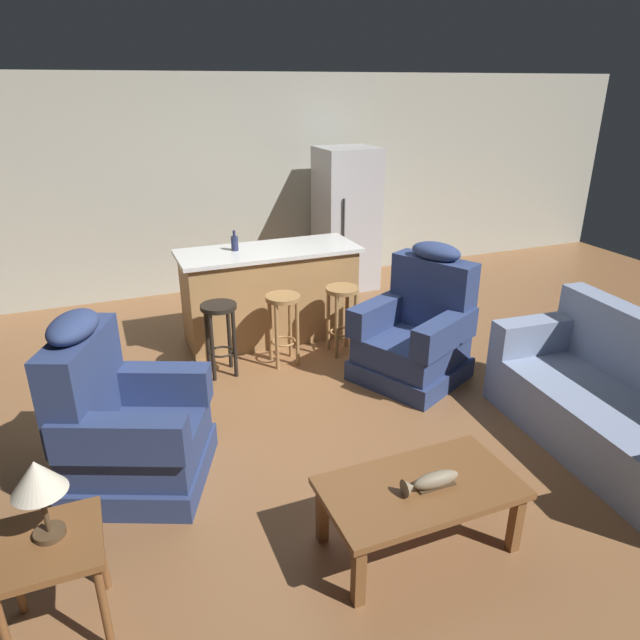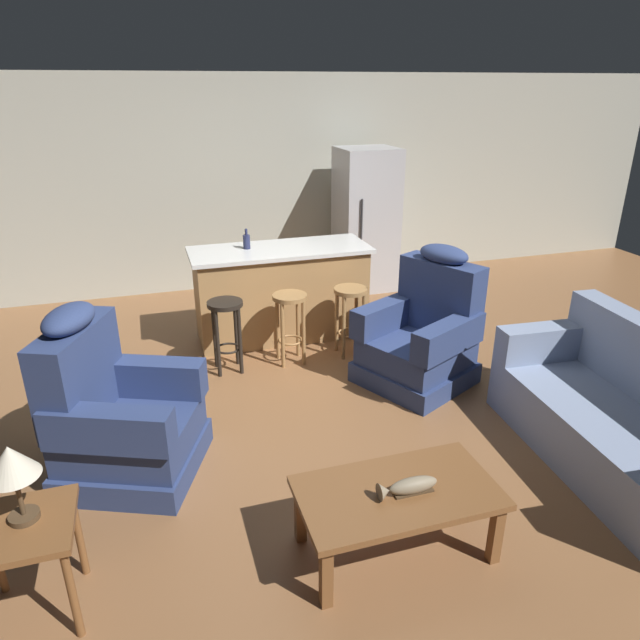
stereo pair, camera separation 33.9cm
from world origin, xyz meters
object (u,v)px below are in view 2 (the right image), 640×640
fish_figurine (408,487)px  bar_stool_middle (290,316)px  couch (625,421)px  bar_stool_left (226,323)px  bottle_tall_green (247,241)px  kitchen_island (281,292)px  recliner_near_lamp (118,417)px  table_lamp (12,465)px  end_table (24,541)px  recliner_near_island (423,336)px  coffee_table (397,498)px  bar_stool_right (350,309)px  refrigerator (366,220)px

fish_figurine → bar_stool_middle: bar_stool_middle is taller
couch → bar_stool_middle: (-1.78, 2.22, 0.13)m
bar_stool_left → bottle_tall_green: 0.96m
couch → kitchen_island: bearing=-54.6°
recliner_near_lamp → bar_stool_left: recliner_near_lamp is taller
table_lamp → end_table: bearing=-117.0°
recliner_near_island → bar_stool_middle: (-1.02, 0.69, 0.05)m
bar_stool_middle → bottle_tall_green: size_ratio=3.40×
coffee_table → bar_stool_right: size_ratio=1.62×
coffee_table → table_lamp: (-1.86, 0.19, 0.50)m
end_table → recliner_near_lamp: bearing=69.3°
coffee_table → bottle_tall_green: bearing=93.7°
bar_stool_right → recliner_near_island: bearing=-58.1°
bar_stool_middle → recliner_near_lamp: bearing=-140.2°
bar_stool_middle → bar_stool_right: 0.60m
couch → recliner_near_lamp: recliner_near_lamp is taller
fish_figurine → bottle_tall_green: bottle_tall_green is taller
recliner_near_island → table_lamp: bearing=2.8°
couch → end_table: 3.71m
coffee_table → couch: size_ratio=0.56×
recliner_near_island → bar_stool_right: 0.81m
recliner_near_lamp → bottle_tall_green: size_ratio=6.00×
bar_stool_left → bottle_tall_green: bottle_tall_green is taller
kitchen_island → bar_stool_left: bearing=-136.5°
bottle_tall_green → bar_stool_middle: bearing=-70.3°
bottle_tall_green → bar_stool_left: bearing=-116.2°
end_table → bar_stool_right: bearing=42.9°
table_lamp → bar_stool_right: size_ratio=0.60×
couch → table_lamp: size_ratio=4.78×
recliner_near_island → table_lamp: recliner_near_island is taller
recliner_near_lamp → kitchen_island: size_ratio=0.67×
end_table → refrigerator: size_ratio=0.32×
kitchen_island → bottle_tall_green: (-0.32, 0.07, 0.55)m
recliner_near_lamp → recliner_near_island: size_ratio=1.00×
bar_stool_left → refrigerator: (2.07, 1.83, 0.41)m
coffee_table → bar_stool_middle: size_ratio=1.62×
kitchen_island → refrigerator: (1.40, 1.20, 0.40)m
kitchen_island → recliner_near_lamp: bearing=-129.9°
couch → end_table: size_ratio=3.50×
recliner_near_island → bar_stool_right: (-0.43, 0.69, 0.05)m
table_lamp → kitchen_island: bearing=56.1°
bottle_tall_green → recliner_near_lamp: bearing=-122.8°
refrigerator → bar_stool_right: bearing=-115.5°
recliner_near_island → bottle_tall_green: 1.98m
couch → bar_stool_right: bearing=-57.6°
bar_stool_left → refrigerator: size_ratio=0.39×
bar_stool_middle → bar_stool_right: (0.60, 0.00, 0.00)m
bar_stool_left → refrigerator: bearing=41.5°
kitchen_island → refrigerator: refrigerator is taller
fish_figurine → table_lamp: (-1.90, 0.23, 0.41)m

